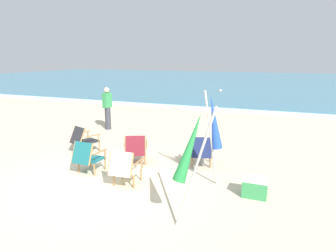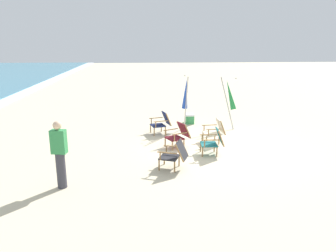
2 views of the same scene
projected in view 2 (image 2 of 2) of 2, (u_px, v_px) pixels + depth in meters
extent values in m
plane|color=beige|center=(215.00, 149.00, 10.54)|extent=(80.00, 80.00, 0.00)
cube|color=#28282D|center=(169.00, 157.00, 8.89)|extent=(0.66, 0.63, 0.04)
cube|color=#28282D|center=(182.00, 150.00, 8.73)|extent=(0.55, 0.42, 0.48)
cylinder|color=olive|center=(159.00, 165.00, 8.77)|extent=(0.04, 0.04, 0.32)
cylinder|color=olive|center=(164.00, 159.00, 9.20)|extent=(0.04, 0.04, 0.32)
cylinder|color=olive|center=(175.00, 167.00, 8.65)|extent=(0.04, 0.04, 0.32)
cylinder|color=olive|center=(179.00, 160.00, 9.08)|extent=(0.04, 0.04, 0.32)
cube|color=olive|center=(167.00, 153.00, 8.57)|extent=(0.22, 0.51, 0.02)
cylinder|color=olive|center=(160.00, 156.00, 8.65)|extent=(0.04, 0.04, 0.22)
cube|color=olive|center=(173.00, 146.00, 9.08)|extent=(0.22, 0.51, 0.02)
cylinder|color=olive|center=(166.00, 149.00, 9.16)|extent=(0.04, 0.04, 0.22)
cylinder|color=olive|center=(180.00, 153.00, 8.49)|extent=(0.13, 0.26, 0.49)
cylinder|color=olive|center=(184.00, 147.00, 8.96)|extent=(0.13, 0.26, 0.49)
cube|color=#19234C|center=(158.00, 125.00, 12.16)|extent=(0.63, 0.60, 0.04)
cube|color=#19234C|center=(166.00, 118.00, 12.21)|extent=(0.54, 0.35, 0.49)
cylinder|color=olive|center=(154.00, 132.00, 11.92)|extent=(0.04, 0.04, 0.32)
cylinder|color=olive|center=(151.00, 128.00, 12.34)|extent=(0.04, 0.04, 0.32)
cylinder|color=olive|center=(165.00, 131.00, 12.06)|extent=(0.04, 0.04, 0.32)
cylinder|color=olive|center=(161.00, 127.00, 12.48)|extent=(0.04, 0.04, 0.32)
cube|color=olive|center=(161.00, 121.00, 11.86)|extent=(0.18, 0.52, 0.02)
cylinder|color=olive|center=(156.00, 125.00, 11.82)|extent=(0.04, 0.04, 0.22)
cube|color=olive|center=(156.00, 118.00, 12.37)|extent=(0.18, 0.52, 0.02)
cylinder|color=olive|center=(151.00, 121.00, 12.33)|extent=(0.04, 0.04, 0.22)
cylinder|color=olive|center=(169.00, 120.00, 11.98)|extent=(0.10, 0.24, 0.50)
cylinder|color=olive|center=(164.00, 117.00, 12.44)|extent=(0.10, 0.24, 0.50)
cube|color=beige|center=(211.00, 133.00, 11.12)|extent=(0.56, 0.52, 0.04)
cube|color=beige|center=(221.00, 126.00, 11.11)|extent=(0.51, 0.26, 0.50)
cylinder|color=olive|center=(207.00, 140.00, 10.91)|extent=(0.04, 0.04, 0.32)
cylinder|color=olive|center=(203.00, 136.00, 11.35)|extent=(0.04, 0.04, 0.32)
cylinder|color=olive|center=(219.00, 140.00, 10.97)|extent=(0.04, 0.04, 0.32)
cylinder|color=olive|center=(215.00, 136.00, 11.42)|extent=(0.04, 0.04, 0.32)
cube|color=olive|center=(214.00, 129.00, 10.80)|extent=(0.08, 0.53, 0.02)
cylinder|color=olive|center=(209.00, 133.00, 10.80)|extent=(0.04, 0.04, 0.22)
cube|color=olive|center=(209.00, 125.00, 11.34)|extent=(0.08, 0.53, 0.02)
cylinder|color=olive|center=(204.00, 128.00, 11.34)|extent=(0.04, 0.04, 0.22)
cylinder|color=olive|center=(223.00, 128.00, 10.87)|extent=(0.06, 0.23, 0.50)
cylinder|color=olive|center=(218.00, 124.00, 11.36)|extent=(0.06, 0.23, 0.50)
cube|color=maroon|center=(175.00, 138.00, 10.59)|extent=(0.68, 0.66, 0.04)
cube|color=maroon|center=(184.00, 130.00, 10.69)|extent=(0.55, 0.44, 0.49)
cylinder|color=olive|center=(172.00, 146.00, 10.33)|extent=(0.04, 0.04, 0.32)
cylinder|color=olive|center=(165.00, 142.00, 10.72)|extent=(0.04, 0.04, 0.32)
cylinder|color=olive|center=(184.00, 144.00, 10.53)|extent=(0.04, 0.04, 0.32)
cylinder|color=olive|center=(176.00, 140.00, 10.93)|extent=(0.04, 0.04, 0.32)
cube|color=olive|center=(180.00, 134.00, 10.31)|extent=(0.26, 0.49, 0.02)
cylinder|color=olive|center=(174.00, 138.00, 10.24)|extent=(0.04, 0.04, 0.22)
cube|color=olive|center=(171.00, 130.00, 10.78)|extent=(0.26, 0.49, 0.02)
cylinder|color=olive|center=(166.00, 133.00, 10.72)|extent=(0.04, 0.04, 0.22)
cylinder|color=olive|center=(188.00, 132.00, 10.48)|extent=(0.15, 0.25, 0.49)
cylinder|color=olive|center=(180.00, 128.00, 10.91)|extent=(0.15, 0.25, 0.49)
cube|color=#196066|center=(209.00, 144.00, 9.98)|extent=(0.54, 0.50, 0.04)
cube|color=#196066|center=(220.00, 136.00, 9.92)|extent=(0.50, 0.24, 0.50)
cylinder|color=olive|center=(202.00, 152.00, 9.79)|extent=(0.04, 0.04, 0.32)
cylinder|color=olive|center=(201.00, 147.00, 10.24)|extent=(0.04, 0.04, 0.32)
cylinder|color=olive|center=(217.00, 152.00, 9.80)|extent=(0.04, 0.04, 0.32)
cylinder|color=olive|center=(214.00, 147.00, 10.25)|extent=(0.04, 0.04, 0.32)
cube|color=olive|center=(211.00, 140.00, 9.65)|extent=(0.06, 0.53, 0.02)
cylinder|color=olive|center=(205.00, 144.00, 9.67)|extent=(0.04, 0.04, 0.22)
cube|color=olive|center=(208.00, 135.00, 10.19)|extent=(0.06, 0.53, 0.02)
cylinder|color=olive|center=(202.00, 138.00, 10.22)|extent=(0.04, 0.04, 0.22)
cylinder|color=olive|center=(221.00, 139.00, 9.68)|extent=(0.05, 0.22, 0.50)
cylinder|color=olive|center=(218.00, 134.00, 10.17)|extent=(0.05, 0.22, 0.50)
cylinder|color=#B7B2A8|center=(227.00, 103.00, 12.81)|extent=(0.57, 0.51, 2.00)
cone|color=#23843D|center=(230.00, 95.00, 12.64)|extent=(0.58, 0.55, 1.16)
sphere|color=#B7B2A8|center=(236.00, 78.00, 12.33)|extent=(0.06, 0.06, 0.06)
cylinder|color=#B7B2A8|center=(186.00, 103.00, 12.54)|extent=(0.36, 0.14, 2.08)
cone|color=blue|center=(186.00, 94.00, 12.50)|extent=(0.44, 0.32, 1.17)
sphere|color=#B7B2A8|center=(185.00, 76.00, 12.42)|extent=(0.06, 0.06, 0.06)
cylinder|color=#383842|center=(61.00, 170.00, 7.70)|extent=(0.22, 0.22, 0.86)
cube|color=#338C4C|center=(59.00, 142.00, 7.51)|extent=(0.25, 0.37, 0.56)
sphere|color=beige|center=(57.00, 125.00, 7.41)|extent=(0.20, 0.20, 0.20)
cube|color=#338C4C|center=(189.00, 119.00, 13.75)|extent=(0.48, 0.34, 0.34)
cube|color=white|center=(190.00, 114.00, 13.69)|extent=(0.49, 0.35, 0.06)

